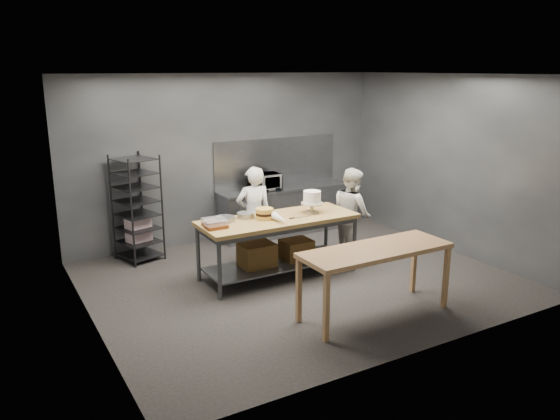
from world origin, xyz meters
The scene contains 16 objects.
ground centered at (0.00, 0.00, 0.00)m, with size 6.00×6.00×0.00m, color black.
back_wall centered at (0.00, 2.50, 1.50)m, with size 6.00×0.04×3.00m, color #4C4F54.
work_table centered at (-0.23, 0.31, 0.57)m, with size 2.40×0.90×0.92m.
near_counter centered at (0.19, -1.48, 0.81)m, with size 2.00×0.70×0.90m.
back_counter centered at (1.00, 2.18, 0.45)m, with size 2.60×0.60×0.90m.
splashback_panel centered at (1.00, 2.48, 1.35)m, with size 2.60×0.02×0.90m, color slate.
speed_rack centered at (-1.83, 2.10, 0.86)m, with size 0.76×0.79×1.75m.
chef_behind centered at (-0.23, 1.06, 0.79)m, with size 0.58×0.38×1.58m, color white.
chef_right centered at (1.31, 0.49, 0.75)m, with size 0.73×0.57×1.51m, color silver.
microwave centered at (0.59, 2.18, 1.05)m, with size 0.54×0.37×0.30m, color black.
frosted_cake_stand centered at (0.39, 0.30, 1.14)m, with size 0.34×0.34×0.34m.
layer_cake centered at (-0.41, 0.35, 1.00)m, with size 0.26×0.26×0.16m.
cake_pans centered at (-0.81, 0.53, 0.96)m, with size 0.62×0.31×0.07m.
piping_bag centered at (-0.31, 0.05, 0.98)m, with size 0.12×0.12×0.38m, color white.
offset_spatula centered at (0.04, 0.15, 0.93)m, with size 0.36×0.02×0.02m.
pastry_clamshells centered at (-1.22, 0.32, 0.98)m, with size 0.33×0.36×0.11m.
Camera 1 is at (-4.07, -6.51, 3.09)m, focal length 35.00 mm.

